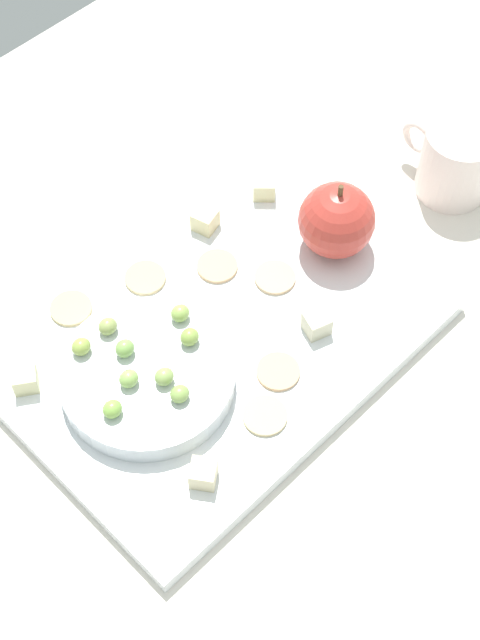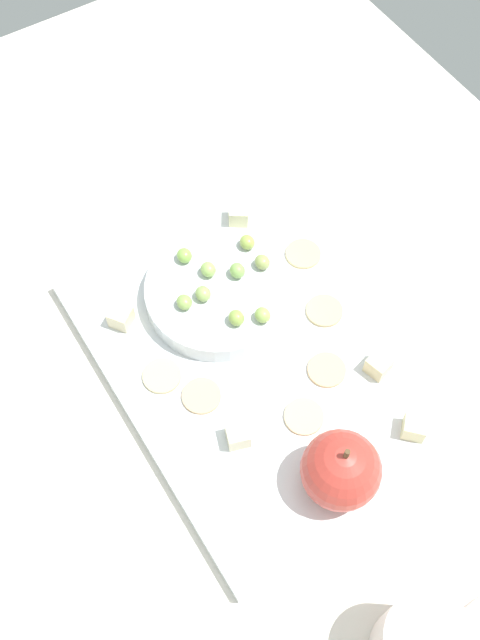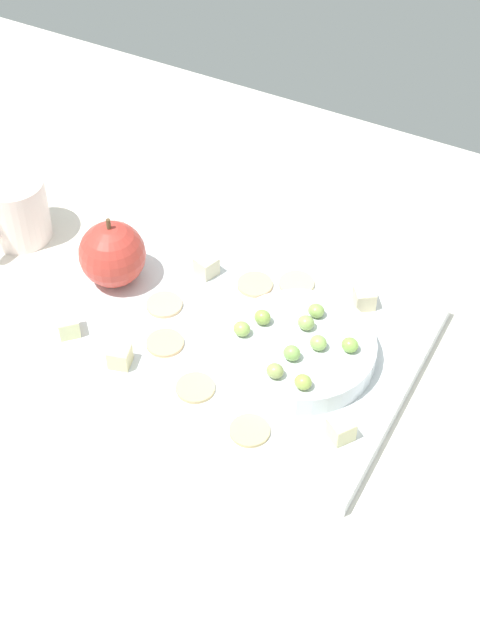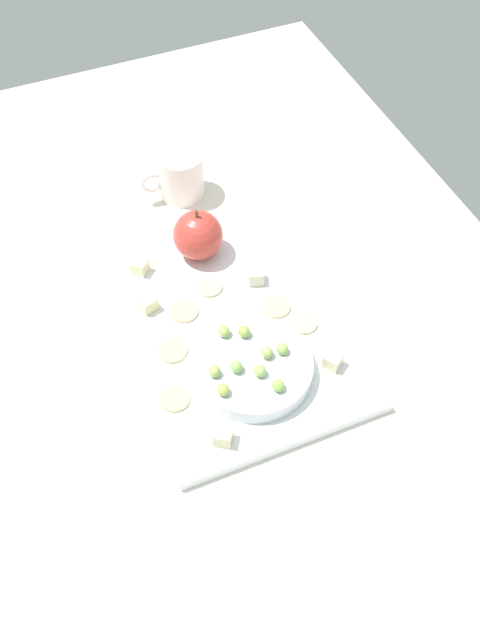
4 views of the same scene
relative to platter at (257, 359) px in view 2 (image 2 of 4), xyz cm
name	(u,v)px [view 2 (image 2 of 4)]	position (x,y,z in cm)	size (l,w,h in cm)	color
table	(281,403)	(4.71, 0.16, -2.78)	(135.93, 93.05, 3.80)	silver
platter	(257,359)	(0.00, 0.00, 0.00)	(39.76, 29.87, 1.76)	white
serving_dish	(221,291)	(-8.20, 0.58, 2.10)	(15.97, 15.97, 2.44)	silver
apple_whole	(341,470)	(15.77, -1.03, 4.68)	(7.60, 7.60, 7.60)	#C13A30
apple_stem	(347,454)	(15.77, -1.03, 9.07)	(0.50, 0.50, 1.20)	brown
cheese_cube_0	(379,365)	(8.17, 9.71, 1.99)	(2.23, 2.23, 2.23)	beige
cheese_cube_1	(414,427)	(15.51, 8.53, 1.99)	(2.23, 2.23, 2.23)	beige
cheese_cube_2	(121,317)	(-11.15, -10.27, 1.99)	(2.23, 2.23, 2.23)	beige
cheese_cube_3	(239,214)	(-16.19, 7.82, 1.99)	(2.23, 2.23, 2.23)	beige
cheese_cube_4	(238,435)	(6.96, -6.74, 1.99)	(2.23, 2.23, 2.23)	beige
cracker_0	(327,370)	(5.44, 5.16, 1.08)	(4.05, 4.05, 0.40)	#E4B883
cracker_1	(304,417)	(8.51, 0.17, 1.08)	(4.05, 4.05, 0.40)	beige
cracker_2	(162,376)	(-3.10, -9.80, 1.08)	(4.05, 4.05, 0.40)	beige
cracker_3	(324,311)	(-0.56, 9.12, 1.08)	(4.05, 4.05, 0.40)	#D5B981
cracker_4	(201,396)	(1.04, -7.46, 1.08)	(4.05, 4.05, 0.40)	#E0B383
cracker_5	(303,254)	(-8.04, 11.45, 1.08)	(4.05, 4.05, 0.40)	#D7BD81
grape_0	(203,294)	(-7.80, -1.89, 4.12)	(1.79, 1.62, 1.59)	#99B961
grape_1	(262,262)	(-7.89, 5.66, 4.10)	(1.79, 1.62, 1.55)	#99AB5C
grape_2	(209,269)	(-10.15, 0.23, 4.13)	(1.79, 1.62, 1.61)	#99C461
grape_3	(263,315)	(-2.24, 2.05, 4.12)	(1.79, 1.62, 1.60)	#9CC15A
grape_4	(237,271)	(-8.35, 2.75, 4.16)	(1.79, 1.62, 1.67)	#8BBC5B
grape_5	(236,318)	(-3.40, -0.46, 4.14)	(1.79, 1.62, 1.65)	#93B54E
grape_6	(247,242)	(-11.00, 5.69, 4.10)	(1.79, 1.62, 1.56)	#9BB64F
grape_7	(184,256)	(-13.14, -1.10, 4.10)	(1.79, 1.62, 1.56)	#8CBF50
grape_8	(184,302)	(-7.99, -4.08, 4.05)	(1.79, 1.62, 1.46)	#90B457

